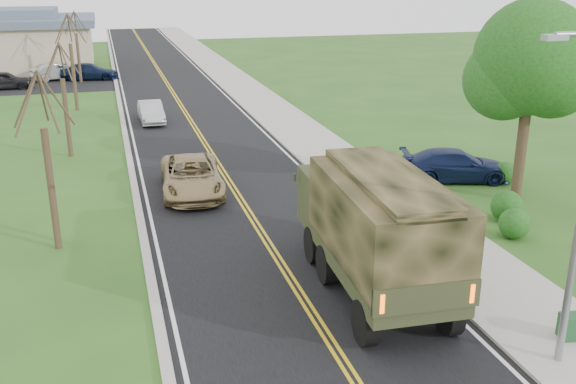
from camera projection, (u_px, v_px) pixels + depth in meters
name	position (u px, v px, depth m)	size (l,w,h in m)	color
road	(171.00, 90.00, 51.08)	(8.00, 120.00, 0.01)	black
curb_right	(223.00, 87.00, 52.13)	(0.30, 120.00, 0.12)	#9E998E
sidewalk_right	(244.00, 86.00, 52.59)	(3.20, 120.00, 0.10)	#9E998E
curb_left	(118.00, 92.00, 50.00)	(0.30, 120.00, 0.10)	#9E998E
leafy_tree	(531.00, 66.00, 24.85)	(4.83, 4.50, 8.10)	#38281C
bare_tree_a	(50.00, 175.00, 21.14)	(1.93, 2.26, 6.08)	#38281C
bare_tree_b	(66.00, 108.00, 32.10)	(1.83, 2.14, 5.73)	#38281C
bare_tree_c	(73.00, 69.00, 42.92)	(2.04, 2.39, 6.42)	#38281C
bare_tree_d	(78.00, 52.00, 53.90)	(1.88, 2.20, 5.91)	#38281C
military_truck	(375.00, 223.00, 18.27)	(3.05, 7.82, 3.84)	black
suv_champagne	(192.00, 176.00, 27.22)	(2.49, 5.41, 1.50)	#9E8759
sedan_silver	(151.00, 112.00, 40.02)	(1.39, 3.97, 1.31)	#B3B3B8
pickup_navy	(456.00, 165.00, 28.86)	(2.00, 4.91, 1.42)	#111A3E
utility_box_far	(571.00, 326.00, 16.31)	(0.55, 0.45, 0.65)	#1B4C24
lot_car_dark	(5.00, 80.00, 51.30)	(1.71, 4.26, 1.45)	black
lot_car_silver	(58.00, 71.00, 55.65)	(1.57, 4.52, 1.49)	#A6A7AB
lot_car_navy	(90.00, 72.00, 55.81)	(1.97, 4.85, 1.41)	#0D1832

